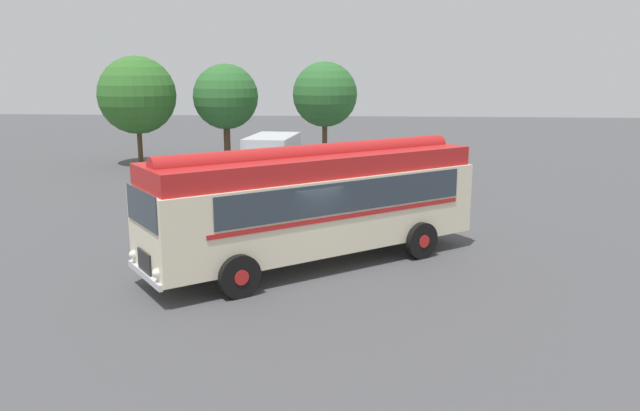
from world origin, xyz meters
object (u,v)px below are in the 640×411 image
Objects in this scene: car_near_left at (332,174)px; box_van at (269,162)px; car_mid_left at (395,175)px; vintage_bus at (315,200)px.

box_van is (-2.91, -0.01, 0.52)m from car_near_left.
car_mid_left is at bearing -0.97° from box_van.
box_van reaches higher than car_near_left.
box_van reaches higher than car_mid_left.
car_near_left is 1.01× the size of car_mid_left.
box_van is at bearing 105.92° from vintage_bus.
vintage_bus is 11.44m from box_van.
car_mid_left is (2.91, -0.11, 0.00)m from car_near_left.
vintage_bus reaches higher than car_near_left.
vintage_bus reaches higher than box_van.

